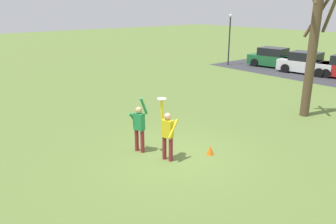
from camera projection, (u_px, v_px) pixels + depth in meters
ground_plane at (174, 155)px, 11.53m from camera, size 120.00×120.00×0.00m
person_catcher at (168, 132)px, 10.91m from camera, size 0.58×0.48×2.08m
person_defender at (139, 125)px, 11.56m from camera, size 0.61×0.54×2.04m
frisbee_disc at (162, 99)px, 10.69m from camera, size 0.29×0.29×0.02m
parked_car_green at (274, 58)px, 27.92m from camera, size 4.28×2.41×1.59m
parked_car_white at (307, 64)px, 25.33m from camera, size 4.28×2.41×1.59m
bare_tree_tall at (313, 47)px, 14.76m from camera, size 1.81×1.82×6.72m
lamppost_by_lot at (230, 34)px, 28.31m from camera, size 0.28×0.28×4.26m
field_cone_orange at (210, 150)px, 11.57m from camera, size 0.26×0.26×0.32m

